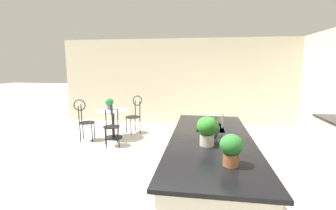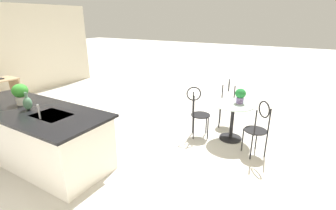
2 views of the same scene
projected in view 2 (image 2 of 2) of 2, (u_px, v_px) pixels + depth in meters
ground_plane at (90, 142)px, 4.79m from camera, size 40.00×40.00×0.00m
kitchen_island at (35, 134)px, 4.08m from camera, size 2.80×1.06×0.92m
bistro_table at (232, 118)px, 4.78m from camera, size 0.80×0.80×0.74m
chair_near_window at (228, 101)px, 5.39m from camera, size 0.47×0.52×1.04m
chair_by_island at (198, 110)px, 4.87m from camera, size 0.52×0.51×1.04m
chair_toward_desk at (258, 126)px, 4.14m from camera, size 0.54×0.54×1.04m
sink_faucet at (39, 112)px, 3.49m from camera, size 0.02×0.02×0.22m
potted_plant_on_table at (240, 95)px, 4.68m from camera, size 0.20×0.20×0.29m
potted_plant_counter_near at (20, 93)px, 4.06m from camera, size 0.25×0.25×0.35m
vase_on_counter at (28, 103)px, 3.84m from camera, size 0.13×0.13×0.29m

